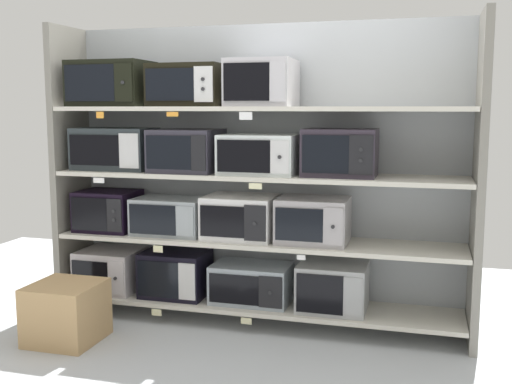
{
  "coord_description": "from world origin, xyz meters",
  "views": [
    {
      "loc": [
        1.11,
        -3.98,
        1.51
      ],
      "look_at": [
        0.0,
        0.0,
        0.93
      ],
      "focal_mm": 42.68,
      "sensor_mm": 36.0,
      "label": 1
    }
  ],
  "objects_px": {
    "microwave_1": "(175,273)",
    "microwave_2": "(251,283)",
    "microwave_8": "(115,149)",
    "microwave_14": "(262,83)",
    "microwave_5": "(170,216)",
    "microwave_3": "(333,286)",
    "microwave_6": "(241,217)",
    "microwave_4": "(108,210)",
    "microwave_12": "(112,84)",
    "microwave_13": "(188,85)",
    "microwave_0": "(111,270)",
    "microwave_11": "(340,153)",
    "microwave_7": "(313,220)",
    "microwave_9": "(187,151)",
    "shipping_carton": "(66,312)",
    "microwave_10": "(260,154)"
  },
  "relations": [
    {
      "from": "microwave_4",
      "to": "microwave_8",
      "type": "height_order",
      "value": "microwave_8"
    },
    {
      "from": "microwave_8",
      "to": "microwave_11",
      "type": "relative_size",
      "value": 1.2
    },
    {
      "from": "microwave_4",
      "to": "microwave_6",
      "type": "relative_size",
      "value": 0.87
    },
    {
      "from": "microwave_2",
      "to": "microwave_12",
      "type": "relative_size",
      "value": 0.99
    },
    {
      "from": "microwave_0",
      "to": "microwave_4",
      "type": "bearing_deg",
      "value": -177.24
    },
    {
      "from": "microwave_7",
      "to": "microwave_8",
      "type": "distance_m",
      "value": 1.53
    },
    {
      "from": "microwave_5",
      "to": "microwave_9",
      "type": "distance_m",
      "value": 0.49
    },
    {
      "from": "microwave_4",
      "to": "microwave_14",
      "type": "bearing_deg",
      "value": 0.01
    },
    {
      "from": "shipping_carton",
      "to": "microwave_13",
      "type": "bearing_deg",
      "value": 47.21
    },
    {
      "from": "microwave_8",
      "to": "microwave_14",
      "type": "xyz_separation_m",
      "value": [
        1.11,
        -0.0,
        0.46
      ]
    },
    {
      "from": "microwave_4",
      "to": "microwave_11",
      "type": "xyz_separation_m",
      "value": [
        1.71,
        0.0,
        0.46
      ]
    },
    {
      "from": "microwave_2",
      "to": "microwave_5",
      "type": "distance_m",
      "value": 0.76
    },
    {
      "from": "microwave_2",
      "to": "microwave_12",
      "type": "bearing_deg",
      "value": -179.99
    },
    {
      "from": "microwave_13",
      "to": "microwave_14",
      "type": "bearing_deg",
      "value": -0.01
    },
    {
      "from": "microwave_7",
      "to": "microwave_14",
      "type": "xyz_separation_m",
      "value": [
        -0.36,
        -0.0,
        0.91
      ]
    },
    {
      "from": "microwave_5",
      "to": "microwave_14",
      "type": "distance_m",
      "value": 1.16
    },
    {
      "from": "microwave_3",
      "to": "microwave_6",
      "type": "bearing_deg",
      "value": 179.96
    },
    {
      "from": "microwave_1",
      "to": "microwave_5",
      "type": "relative_size",
      "value": 0.9
    },
    {
      "from": "microwave_1",
      "to": "microwave_13",
      "type": "xyz_separation_m",
      "value": [
        0.12,
        0.0,
        1.35
      ]
    },
    {
      "from": "microwave_7",
      "to": "shipping_carton",
      "type": "xyz_separation_m",
      "value": [
        -1.49,
        -0.66,
        -0.56
      ]
    },
    {
      "from": "microwave_1",
      "to": "microwave_5",
      "type": "height_order",
      "value": "microwave_5"
    },
    {
      "from": "microwave_4",
      "to": "microwave_9",
      "type": "distance_m",
      "value": 0.78
    },
    {
      "from": "microwave_0",
      "to": "microwave_5",
      "type": "xyz_separation_m",
      "value": [
        0.49,
        -0.0,
        0.43
      ]
    },
    {
      "from": "microwave_7",
      "to": "microwave_8",
      "type": "xyz_separation_m",
      "value": [
        -1.46,
        0.0,
        0.45
      ]
    },
    {
      "from": "microwave_10",
      "to": "microwave_11",
      "type": "xyz_separation_m",
      "value": [
        0.54,
        0.0,
        0.02
      ]
    },
    {
      "from": "microwave_3",
      "to": "microwave_8",
      "type": "height_order",
      "value": "microwave_8"
    },
    {
      "from": "microwave_11",
      "to": "microwave_7",
      "type": "bearing_deg",
      "value": 179.91
    },
    {
      "from": "microwave_3",
      "to": "microwave_6",
      "type": "relative_size",
      "value": 0.94
    },
    {
      "from": "microwave_3",
      "to": "microwave_5",
      "type": "bearing_deg",
      "value": 180.0
    },
    {
      "from": "microwave_2",
      "to": "microwave_10",
      "type": "distance_m",
      "value": 0.91
    },
    {
      "from": "microwave_10",
      "to": "microwave_12",
      "type": "distance_m",
      "value": 1.2
    },
    {
      "from": "microwave_7",
      "to": "microwave_1",
      "type": "bearing_deg",
      "value": -179.98
    },
    {
      "from": "microwave_12",
      "to": "microwave_14",
      "type": "height_order",
      "value": "microwave_12"
    },
    {
      "from": "microwave_0",
      "to": "microwave_1",
      "type": "height_order",
      "value": "microwave_1"
    },
    {
      "from": "microwave_10",
      "to": "microwave_14",
      "type": "distance_m",
      "value": 0.48
    },
    {
      "from": "microwave_5",
      "to": "microwave_0",
      "type": "bearing_deg",
      "value": 179.96
    },
    {
      "from": "microwave_1",
      "to": "microwave_13",
      "type": "bearing_deg",
      "value": 0.08
    },
    {
      "from": "microwave_7",
      "to": "microwave_12",
      "type": "relative_size",
      "value": 0.86
    },
    {
      "from": "microwave_13",
      "to": "microwave_6",
      "type": "bearing_deg",
      "value": 0.03
    },
    {
      "from": "microwave_5",
      "to": "microwave_10",
      "type": "bearing_deg",
      "value": -0.0
    },
    {
      "from": "microwave_1",
      "to": "microwave_2",
      "type": "height_order",
      "value": "microwave_1"
    },
    {
      "from": "microwave_7",
      "to": "shipping_carton",
      "type": "height_order",
      "value": "microwave_7"
    },
    {
      "from": "microwave_2",
      "to": "microwave_9",
      "type": "xyz_separation_m",
      "value": [
        -0.47,
        -0.0,
        0.92
      ]
    },
    {
      "from": "microwave_10",
      "to": "microwave_12",
      "type": "height_order",
      "value": "microwave_12"
    },
    {
      "from": "microwave_3",
      "to": "microwave_11",
      "type": "bearing_deg",
      "value": 0.27
    },
    {
      "from": "microwave_4",
      "to": "microwave_12",
      "type": "relative_size",
      "value": 0.77
    },
    {
      "from": "microwave_6",
      "to": "microwave_9",
      "type": "height_order",
      "value": "microwave_9"
    },
    {
      "from": "microwave_12",
      "to": "microwave_13",
      "type": "distance_m",
      "value": 0.59
    },
    {
      "from": "microwave_5",
      "to": "microwave_14",
      "type": "height_order",
      "value": "microwave_14"
    },
    {
      "from": "microwave_5",
      "to": "microwave_10",
      "type": "relative_size",
      "value": 0.99
    }
  ]
}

